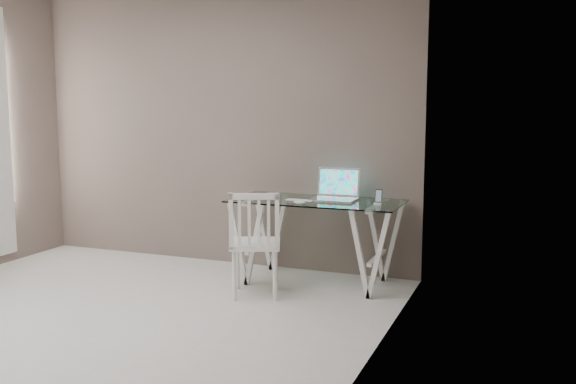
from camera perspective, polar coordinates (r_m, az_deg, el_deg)
name	(u,v)px	position (r m, az deg, el deg)	size (l,w,h in m)	color
room	(55,84)	(4.55, -19.98, 9.02)	(4.50, 4.52, 2.71)	beige
desk	(316,241)	(5.68, 2.52, -4.35)	(1.50, 0.70, 0.75)	silver
chair	(255,239)	(5.25, -2.96, -4.21)	(0.53, 0.53, 0.89)	white
laptop	(336,192)	(5.66, 4.26, -0.01)	(0.39, 0.32, 0.27)	silver
keyboard	(299,200)	(5.58, 1.03, -0.75)	(0.26, 0.11, 0.01)	silver
mouse	(299,202)	(5.39, 1.01, -0.92)	(0.10, 0.06, 0.03)	white
phone_dock	(378,200)	(5.44, 8.04, -0.72)	(0.07, 0.07, 0.13)	white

